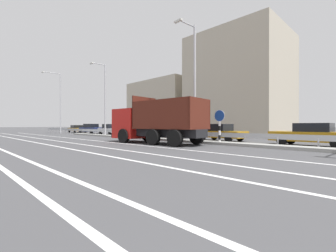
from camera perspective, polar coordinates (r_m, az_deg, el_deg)
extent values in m
plane|color=#424244|center=(17.22, -4.53, -4.15)|extent=(320.00, 320.00, 0.00)
cube|color=silver|center=(14.97, -7.81, -4.79)|extent=(66.47, 0.16, 0.01)
cube|color=silver|center=(13.67, -15.77, -5.28)|extent=(66.47, 0.16, 0.01)
cube|color=silver|center=(12.91, -22.52, -5.61)|extent=(66.47, 0.16, 0.01)
cube|color=silver|center=(12.13, -34.57, -6.00)|extent=(66.47, 0.16, 0.01)
cube|color=gray|center=(18.70, 0.53, -3.52)|extent=(36.56, 1.10, 0.18)
cube|color=#9EA0A5|center=(19.26, 2.21, -1.84)|extent=(66.47, 0.04, 0.32)
cylinder|color=#ADADB2|center=(48.11, -28.04, -1.00)|extent=(0.09, 0.09, 0.62)
cylinder|color=#ADADB2|center=(46.15, -27.29, -1.05)|extent=(0.09, 0.09, 0.62)
cylinder|color=#ADADB2|center=(44.19, -26.47, -1.10)|extent=(0.09, 0.09, 0.62)
cylinder|color=#ADADB2|center=(42.25, -25.57, -1.16)|extent=(0.09, 0.09, 0.62)
cylinder|color=#ADADB2|center=(40.32, -24.59, -1.23)|extent=(0.09, 0.09, 0.62)
cylinder|color=#ADADB2|center=(38.40, -23.51, -1.29)|extent=(0.09, 0.09, 0.62)
cylinder|color=#ADADB2|center=(36.49, -22.32, -1.37)|extent=(0.09, 0.09, 0.62)
cylinder|color=#ADADB2|center=(34.61, -21.00, -1.45)|extent=(0.09, 0.09, 0.62)
cylinder|color=#ADADB2|center=(32.74, -19.52, -1.55)|extent=(0.09, 0.09, 0.62)
cylinder|color=#ADADB2|center=(30.90, -17.87, -1.65)|extent=(0.09, 0.09, 0.62)
cylinder|color=#ADADB2|center=(29.08, -16.00, -1.76)|extent=(0.09, 0.09, 0.62)
cylinder|color=#ADADB2|center=(27.31, -13.90, -1.89)|extent=(0.09, 0.09, 0.62)
cylinder|color=#ADADB2|center=(25.57, -11.50, -2.03)|extent=(0.09, 0.09, 0.62)
cylinder|color=#ADADB2|center=(23.89, -8.76, -2.19)|extent=(0.09, 0.09, 0.62)
cylinder|color=#ADADB2|center=(22.26, -5.61, -2.36)|extent=(0.09, 0.09, 0.62)
cylinder|color=#ADADB2|center=(20.72, -1.98, -2.55)|extent=(0.09, 0.09, 0.62)
cylinder|color=#ADADB2|center=(19.27, 2.21, -2.76)|extent=(0.09, 0.09, 0.62)
cylinder|color=#ADADB2|center=(17.95, 7.06, -2.98)|extent=(0.09, 0.09, 0.62)
cylinder|color=#ADADB2|center=(16.77, 12.64, -3.21)|extent=(0.09, 0.09, 0.62)
cylinder|color=#ADADB2|center=(15.77, 18.99, -3.43)|extent=(0.09, 0.09, 0.62)
cylinder|color=#ADADB2|center=(14.99, 26.11, -3.63)|extent=(0.09, 0.09, 0.62)
cylinder|color=#ADADB2|center=(14.46, 33.88, -3.78)|extent=(0.09, 0.09, 0.62)
cube|color=red|center=(17.93, -8.82, 0.60)|extent=(2.43, 2.65, 2.24)
cube|color=black|center=(18.80, -11.09, 1.78)|extent=(0.21, 2.11, 0.84)
cube|color=black|center=(18.84, -11.15, -2.35)|extent=(0.30, 2.42, 0.24)
cube|color=black|center=(15.35, 0.35, -1.74)|extent=(5.29, 1.79, 0.53)
cube|color=#511E14|center=(15.34, 0.35, -0.53)|extent=(5.17, 2.78, 0.12)
cube|color=#511E14|center=(14.50, -2.51, 3.22)|extent=(4.98, 0.52, 1.80)
cube|color=#511E14|center=(16.24, 2.90, 2.90)|extent=(4.98, 0.52, 1.80)
cube|color=#511E14|center=(17.03, -6.01, 3.53)|extent=(0.30, 2.37, 2.25)
cube|color=#511E14|center=(13.93, 8.13, 3.35)|extent=(0.30, 2.37, 1.80)
cylinder|color=black|center=(16.92, -11.15, -2.46)|extent=(1.06, 0.41, 1.04)
cylinder|color=black|center=(18.53, -5.32, -2.23)|extent=(1.06, 0.41, 1.04)
cylinder|color=black|center=(14.72, -3.82, -2.86)|extent=(1.06, 0.41, 1.04)
cylinder|color=black|center=(16.54, 1.98, -2.52)|extent=(1.06, 0.41, 1.04)
cylinder|color=black|center=(13.52, 1.75, -3.13)|extent=(1.06, 0.41, 1.04)
cylinder|color=black|center=(15.49, 7.29, -2.71)|extent=(1.06, 0.41, 1.04)
cylinder|color=white|center=(15.77, 12.94, -3.98)|extent=(0.16, 0.16, 0.32)
cylinder|color=black|center=(15.75, 12.94, -2.83)|extent=(0.16, 0.16, 0.32)
cylinder|color=white|center=(15.74, 12.94, -1.69)|extent=(0.16, 0.16, 0.32)
cylinder|color=black|center=(15.73, 12.94, -0.54)|extent=(0.16, 0.16, 0.32)
cylinder|color=white|center=(15.73, 12.94, 0.61)|extent=(0.16, 0.16, 0.32)
cylinder|color=#1E4CB2|center=(15.74, 12.94, 2.55)|extent=(0.75, 0.03, 0.75)
cylinder|color=white|center=(15.74, 12.94, 2.55)|extent=(0.81, 0.02, 0.81)
cylinder|color=#ADADB2|center=(39.49, -25.63, 5.23)|extent=(0.18, 0.18, 9.55)
cylinder|color=#ADADB2|center=(39.84, -27.41, 11.90)|extent=(0.26, 2.52, 0.10)
cube|color=silver|center=(39.55, -29.22, 11.87)|extent=(0.71, 0.24, 0.12)
cylinder|color=#ADADB2|center=(27.48, -15.66, 6.35)|extent=(0.18, 0.18, 8.50)
cylinder|color=#ADADB2|center=(27.87, -17.23, 14.83)|extent=(0.18, 1.64, 0.10)
cube|color=silver|center=(27.52, -18.83, 14.85)|extent=(0.71, 0.23, 0.12)
cylinder|color=#ADADB2|center=(17.30, 6.80, 10.59)|extent=(0.18, 0.18, 8.85)
cylinder|color=#ADADB2|center=(17.96, 4.79, 24.51)|extent=(0.20, 1.75, 0.10)
cube|color=silver|center=(17.36, 2.61, 25.12)|extent=(0.71, 0.24, 0.12)
cube|color=#B27A14|center=(42.81, -22.03, -0.80)|extent=(4.47, 2.17, 0.53)
cube|color=black|center=(42.93, -22.09, -0.12)|extent=(1.93, 1.78, 0.49)
cylinder|color=black|center=(41.87, -20.25, -1.18)|extent=(0.61, 0.24, 0.60)
cylinder|color=black|center=(41.24, -22.58, -1.20)|extent=(0.61, 0.24, 0.60)
cylinder|color=black|center=(44.40, -21.52, -1.10)|extent=(0.61, 0.24, 0.60)
cylinder|color=black|center=(43.81, -23.74, -1.12)|extent=(0.61, 0.24, 0.60)
cube|color=navy|center=(37.33, -18.86, -0.84)|extent=(4.71, 2.11, 0.67)
cube|color=black|center=(37.44, -18.97, 0.10)|extent=(2.04, 1.71, 0.55)
cylinder|color=black|center=(36.57, -16.58, -1.38)|extent=(0.61, 0.24, 0.60)
cylinder|color=black|center=(35.68, -18.88, -1.42)|extent=(0.61, 0.24, 0.60)
cylinder|color=black|center=(38.99, -18.85, -1.28)|extent=(0.61, 0.24, 0.60)
cylinder|color=black|center=(38.16, -21.04, -1.32)|extent=(0.61, 0.24, 0.60)
cube|color=silver|center=(31.55, -14.23, -1.10)|extent=(4.33, 2.05, 0.58)
cube|color=black|center=(31.65, -14.34, -0.04)|extent=(1.85, 1.73, 0.58)
cylinder|color=black|center=(30.86, -11.58, -1.66)|extent=(0.61, 0.22, 0.60)
cylinder|color=black|center=(29.96, -14.51, -1.72)|extent=(0.61, 0.22, 0.60)
cylinder|color=black|center=(33.15, -13.97, -1.54)|extent=(0.61, 0.22, 0.60)
cylinder|color=black|center=(32.31, -16.76, -1.58)|extent=(0.61, 0.22, 0.60)
cube|color=navy|center=(26.90, -7.68, -1.15)|extent=(4.59, 1.79, 0.74)
cube|color=black|center=(26.79, -7.51, 0.08)|extent=(1.95, 1.53, 0.41)
cylinder|color=black|center=(27.62, -10.75, -1.88)|extent=(0.60, 0.21, 0.60)
cylinder|color=black|center=(28.53, -8.05, -1.82)|extent=(0.60, 0.21, 0.60)
cylinder|color=black|center=(25.31, -7.26, -2.07)|extent=(0.60, 0.21, 0.60)
cylinder|color=black|center=(26.29, -4.45, -1.99)|extent=(0.60, 0.21, 0.60)
cube|color=#A3A3A8|center=(22.93, -0.14, -1.33)|extent=(4.25, 1.69, 0.78)
cube|color=black|center=(23.01, -0.36, 0.38)|extent=(1.79, 1.48, 0.60)
cylinder|color=black|center=(22.62, 3.64, -2.34)|extent=(0.60, 0.20, 0.60)
cylinder|color=black|center=(21.46, 0.83, -2.48)|extent=(0.60, 0.20, 0.60)
cylinder|color=black|center=(24.44, -0.99, -2.15)|extent=(0.60, 0.20, 0.60)
cylinder|color=black|center=(23.37, -3.79, -2.26)|extent=(0.60, 0.20, 0.60)
cube|color=#B27A14|center=(19.09, 13.25, -2.03)|extent=(4.14, 1.97, 0.53)
cube|color=black|center=(19.15, 12.95, -0.36)|extent=(1.77, 1.66, 0.58)
cylinder|color=black|center=(19.17, 17.82, -2.81)|extent=(0.61, 0.22, 0.60)
cylinder|color=black|center=(17.70, 15.09, -3.06)|extent=(0.61, 0.22, 0.60)
cylinder|color=black|center=(20.53, 11.67, -2.61)|extent=(0.61, 0.22, 0.60)
cylinder|color=black|center=(19.16, 8.69, -2.81)|extent=(0.61, 0.22, 0.60)
cube|color=#B27A14|center=(16.57, 32.53, -2.26)|extent=(4.61, 1.87, 0.61)
cube|color=black|center=(16.52, 33.00, -0.29)|extent=(1.95, 1.60, 0.53)
cylinder|color=black|center=(16.17, 26.93, -3.39)|extent=(0.60, 0.21, 0.60)
cylinder|color=black|center=(17.77, 28.71, -3.07)|extent=(0.60, 0.21, 0.60)
cylinder|color=black|center=(15.48, 36.92, -3.57)|extent=(0.60, 0.21, 0.60)
cube|color=#B7AD99|center=(43.92, 1.81, 4.53)|extent=(12.84, 13.76, 9.24)
cube|color=#B7AD99|center=(33.95, 17.73, 9.69)|extent=(12.23, 10.88, 13.81)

